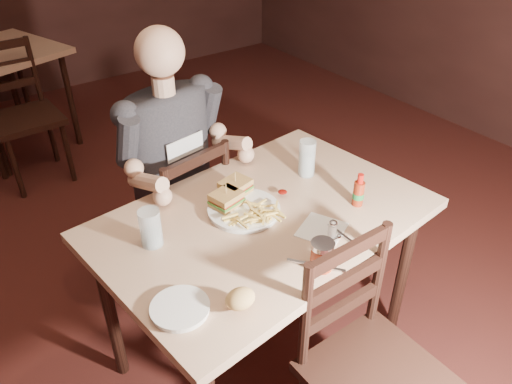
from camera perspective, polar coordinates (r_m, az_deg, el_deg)
room_shell at (r=1.63m, az=-10.60°, el=15.66°), size 7.00×7.00×7.00m
main_table at (r=1.94m, az=0.87°, el=-4.56°), size 1.32×0.95×0.77m
chair_far at (r=2.44m, az=-9.02°, el=-3.29°), size 0.48×0.51×0.88m
chair_near at (r=1.82m, az=13.66°, el=-19.83°), size 0.42×0.46×0.91m
bg_chair_near at (r=3.67m, az=-24.87°, el=7.65°), size 0.44×0.48×0.93m
diner at (r=2.15m, az=-9.35°, el=6.23°), size 0.59×0.50×0.91m
dinner_plate at (r=1.90m, az=-1.38°, el=-2.16°), size 0.30×0.30×0.02m
sandwich_left at (r=1.89m, az=-3.42°, el=-0.41°), size 0.13×0.11×0.10m
sandwich_right at (r=1.96m, az=-2.37°, el=1.00°), size 0.13×0.12×0.10m
fries_pile at (r=1.84m, az=-0.12°, el=-2.50°), size 0.27×0.20×0.04m
ketchup_dollop at (r=1.99m, az=3.05°, el=0.01°), size 0.04×0.04×0.01m
glass_left at (r=1.75m, az=-11.96°, el=-4.03°), size 0.08×0.08×0.14m
glass_right at (r=2.10m, az=5.84°, el=3.87°), size 0.08×0.08×0.16m
hot_sauce at (r=1.95m, az=11.69°, el=0.26°), size 0.05×0.05×0.14m
salt_shaker at (r=1.80m, az=8.76°, el=-4.16°), size 0.04×0.04×0.06m
syrup_dispenser at (r=1.65m, az=7.55°, el=-7.17°), size 0.09×0.09×0.10m
napkin at (r=1.83m, az=7.52°, el=-4.27°), size 0.21×0.21×0.00m
knife at (r=1.68m, az=6.86°, el=-8.31°), size 0.13×0.16×0.00m
fork at (r=1.82m, az=9.85°, el=-4.83°), size 0.02×0.15×0.00m
side_plate at (r=1.54m, az=-8.66°, el=-13.10°), size 0.19×0.19×0.01m
bread_roll at (r=1.51m, az=-1.81°, el=-12.09°), size 0.10×0.09×0.06m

